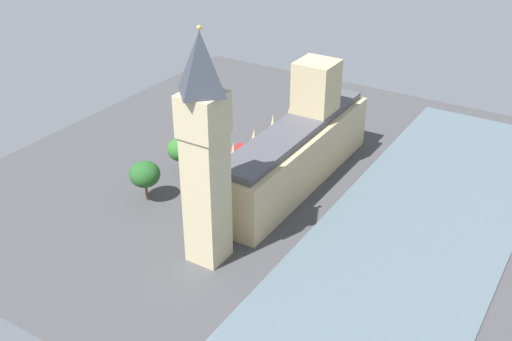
% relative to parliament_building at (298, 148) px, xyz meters
% --- Properties ---
extents(ground_plane, '(134.89, 134.89, 0.00)m').
position_rel_parliament_building_xyz_m(ground_plane, '(1.99, 1.79, -8.34)').
color(ground_plane, '#424244').
extents(river_thames, '(37.59, 121.40, 0.25)m').
position_rel_parliament_building_xyz_m(river_thames, '(-31.66, 1.79, -8.22)').
color(river_thames, slate).
rests_on(river_thames, ground).
extents(parliament_building, '(12.57, 55.27, 27.04)m').
position_rel_parliament_building_xyz_m(parliament_building, '(0.00, 0.00, 0.00)').
color(parliament_building, tan).
rests_on(parliament_building, ground).
extents(clock_tower, '(7.64, 7.64, 46.04)m').
position_rel_parliament_building_xyz_m(clock_tower, '(-0.02, 36.20, 15.43)').
color(clock_tower, '#CCBA8E').
rests_on(clock_tower, ground).
extents(car_black_opposite_hall, '(1.96, 4.57, 1.74)m').
position_rel_parliament_building_xyz_m(car_black_opposite_hall, '(15.65, -8.60, -7.45)').
color(car_black_opposite_hall, black).
rests_on(car_black_opposite_hall, ground).
extents(double_decker_bus_near_tower, '(3.09, 10.62, 4.75)m').
position_rel_parliament_building_xyz_m(double_decker_bus_near_tower, '(15.60, 4.06, -5.71)').
color(double_decker_bus_near_tower, red).
rests_on(double_decker_bus_near_tower, ground).
extents(car_dark_green_kerbside, '(1.94, 4.46, 1.74)m').
position_rel_parliament_building_xyz_m(car_dark_green_kerbside, '(15.47, 17.95, -7.46)').
color(car_dark_green_kerbside, '#19472D').
rests_on(car_dark_green_kerbside, ground).
extents(pedestrian_under_trees, '(0.64, 0.58, 1.50)m').
position_rel_parliament_building_xyz_m(pedestrian_under_trees, '(9.88, -9.21, -7.67)').
color(pedestrian_under_trees, gray).
rests_on(pedestrian_under_trees, ground).
extents(pedestrian_leading, '(0.59, 0.65, 1.54)m').
position_rel_parliament_building_xyz_m(pedestrian_leading, '(9.27, -7.58, -7.65)').
color(pedestrian_leading, '#336B60').
rests_on(pedestrian_leading, ground).
extents(plane_tree_by_river_gate, '(6.87, 6.87, 9.53)m').
position_rel_parliament_building_xyz_m(plane_tree_by_river_gate, '(24.32, 26.30, -1.75)').
color(plane_tree_by_river_gate, brown).
rests_on(plane_tree_by_river_gate, ground).
extents(plane_tree_trailing, '(6.73, 6.73, 9.28)m').
position_rel_parliament_building_xyz_m(plane_tree_trailing, '(25.27, 12.02, -1.95)').
color(plane_tree_trailing, brown).
rests_on(plane_tree_trailing, ground).
extents(street_lamp_midblock, '(0.56, 0.56, 7.02)m').
position_rel_parliament_building_xyz_m(street_lamp_midblock, '(25.30, -2.59, -3.51)').
color(street_lamp_midblock, black).
rests_on(street_lamp_midblock, ground).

